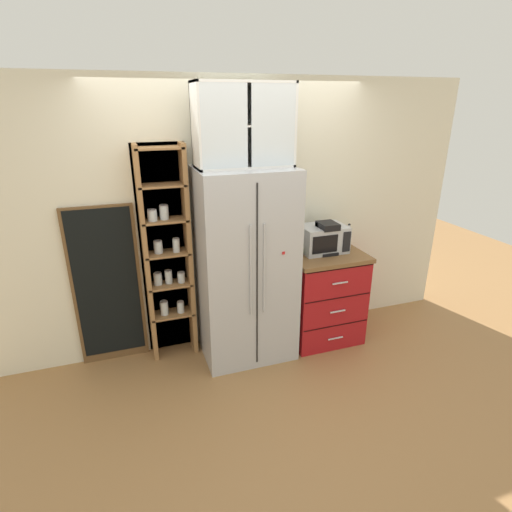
# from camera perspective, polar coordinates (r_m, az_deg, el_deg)

# --- Properties ---
(ground_plane) EXTENTS (10.54, 10.54, 0.00)m
(ground_plane) POSITION_cam_1_polar(r_m,az_deg,el_deg) (4.14, -1.19, -13.28)
(ground_plane) COLOR #9E7042
(wall_back_cream) EXTENTS (4.85, 0.10, 2.55)m
(wall_back_cream) POSITION_cam_1_polar(r_m,az_deg,el_deg) (3.94, -3.12, 5.47)
(wall_back_cream) COLOR silver
(wall_back_cream) RESTS_ON ground
(refrigerator) EXTENTS (0.85, 0.66, 1.81)m
(refrigerator) POSITION_cam_1_polar(r_m,az_deg,el_deg) (3.73, -1.45, -1.47)
(refrigerator) COLOR #B7BABF
(refrigerator) RESTS_ON ground
(pantry_shelf_column) EXTENTS (0.46, 0.25, 2.01)m
(pantry_shelf_column) POSITION_cam_1_polar(r_m,az_deg,el_deg) (3.81, -12.46, 0.33)
(pantry_shelf_column) COLOR brown
(pantry_shelf_column) RESTS_ON ground
(counter_cabinet) EXTENTS (0.74, 0.65, 0.94)m
(counter_cabinet) POSITION_cam_1_polar(r_m,az_deg,el_deg) (4.22, 9.30, -5.46)
(counter_cabinet) COLOR #A8161C
(counter_cabinet) RESTS_ON ground
(microwave) EXTENTS (0.44, 0.33, 0.26)m
(microwave) POSITION_cam_1_polar(r_m,az_deg,el_deg) (4.03, 9.38, 2.44)
(microwave) COLOR #B7BABF
(microwave) RESTS_ON counter_cabinet
(coffee_maker) EXTENTS (0.17, 0.20, 0.31)m
(coffee_maker) POSITION_cam_1_polar(r_m,az_deg,el_deg) (3.99, 9.77, 2.61)
(coffee_maker) COLOR black
(coffee_maker) RESTS_ON counter_cabinet
(mug_sage) EXTENTS (0.12, 0.08, 0.08)m
(mug_sage) POSITION_cam_1_polar(r_m,az_deg,el_deg) (3.90, 5.92, 0.61)
(mug_sage) COLOR #8CA37F
(mug_sage) RESTS_ON counter_cabinet
(bottle_clear) EXTENTS (0.06, 0.06, 0.25)m
(bottle_clear) POSITION_cam_1_polar(r_m,az_deg,el_deg) (4.17, 12.85, 2.55)
(bottle_clear) COLOR silver
(bottle_clear) RESTS_ON counter_cabinet
(upper_cabinet) EXTENTS (0.81, 0.32, 0.67)m
(upper_cabinet) POSITION_cam_1_polar(r_m,az_deg,el_deg) (3.50, -1.89, 17.88)
(upper_cabinet) COLOR silver
(upper_cabinet) RESTS_ON refrigerator
(chalkboard_menu) EXTENTS (0.60, 0.04, 1.50)m
(chalkboard_menu) POSITION_cam_1_polar(r_m,az_deg,el_deg) (3.92, -20.21, -4.04)
(chalkboard_menu) COLOR brown
(chalkboard_menu) RESTS_ON ground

